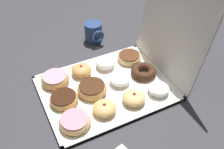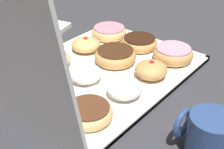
{
  "view_description": "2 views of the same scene",
  "coord_description": "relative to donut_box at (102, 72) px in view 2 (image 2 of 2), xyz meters",
  "views": [
    {
      "loc": [
        0.71,
        -0.33,
        0.78
      ],
      "look_at": [
        -0.04,
        0.05,
        0.03
      ],
      "focal_mm": 41.92,
      "sensor_mm": 36.0,
      "label": 1
    },
    {
      "loc": [
        -0.5,
        0.57,
        0.47
      ],
      "look_at": [
        -0.06,
        0.02,
        0.03
      ],
      "focal_mm": 51.09,
      "sensor_mm": 36.0,
      "label": 2
    }
  ],
  "objects": [
    {
      "name": "ground_plane",
      "position": [
        0.0,
        0.0,
        -0.01
      ],
      "size": [
        3.0,
        3.0,
        0.0
      ],
      "primitive_type": "plane",
      "color": "#333338"
    },
    {
      "name": "donut_box",
      "position": [
        0.0,
        0.0,
        0.0
      ],
      "size": [
        0.4,
        0.52,
        0.01
      ],
      "color": "white",
      "rests_on": "ground"
    },
    {
      "name": "pink_frosted_donut_0",
      "position": [
        -0.12,
        -0.18,
        0.03
      ],
      "size": [
        0.12,
        0.12,
        0.04
      ],
      "color": "tan",
      "rests_on": "donut_box"
    },
    {
      "name": "chocolate_frosted_donut_1",
      "position": [
        -0.0,
        -0.18,
        0.02
      ],
      "size": [
        0.11,
        0.11,
        0.04
      ],
      "color": "tan",
      "rests_on": "donut_box"
    },
    {
      "name": "pink_frosted_donut_2",
      "position": [
        0.12,
        -0.18,
        0.02
      ],
      "size": [
        0.12,
        0.12,
        0.04
      ],
      "color": "#E5B770",
      "rests_on": "donut_box"
    },
    {
      "name": "jelly_filled_donut_3",
      "position": [
        -0.12,
        -0.06,
        0.03
      ],
      "size": [
        0.09,
        0.09,
        0.05
      ],
      "color": "tan",
      "rests_on": "donut_box"
    },
    {
      "name": "chocolate_frosted_donut_4",
      "position": [
        0.0,
        -0.06,
        0.03
      ],
      "size": [
        0.12,
        0.12,
        0.04
      ],
      "color": "tan",
      "rests_on": "donut_box"
    },
    {
      "name": "jelly_filled_donut_5",
      "position": [
        0.12,
        -0.06,
        0.03
      ],
      "size": [
        0.09,
        0.09,
        0.05
      ],
      "color": "tan",
      "rests_on": "donut_box"
    },
    {
      "name": "powdered_filled_donut_6",
      "position": [
        -0.12,
        0.06,
        0.03
      ],
      "size": [
        0.09,
        0.09,
        0.05
      ],
      "color": "white",
      "rests_on": "donut_box"
    },
    {
      "name": "powdered_filled_donut_7",
      "position": [
        -0.0,
        0.06,
        0.02
      ],
      "size": [
        0.09,
        0.09,
        0.04
      ],
      "color": "white",
      "rests_on": "donut_box"
    },
    {
      "name": "jelly_filled_donut_8",
      "position": [
        0.12,
        0.06,
        0.03
      ],
      "size": [
        0.09,
        0.09,
        0.05
      ],
      "color": "#E5B770",
      "rests_on": "donut_box"
    },
    {
      "name": "chocolate_frosted_donut_9",
      "position": [
        -0.12,
        0.18,
        0.02
      ],
      "size": [
        0.11,
        0.11,
        0.03
      ],
      "color": "#E5B770",
      "rests_on": "donut_box"
    },
    {
      "name": "chocolate_cake_ring_donut_10",
      "position": [
        0.0,
        0.18,
        0.02
      ],
      "size": [
        0.11,
        0.11,
        0.04
      ],
      "color": "#381E11",
      "rests_on": "donut_box"
    },
    {
      "name": "powdered_filled_donut_11",
      "position": [
        0.12,
        0.18,
        0.02
      ],
      "size": [
        0.09,
        0.09,
        0.04
      ],
      "color": "white",
      "rests_on": "donut_box"
    },
    {
      "name": "coffee_mug",
      "position": [
        -0.36,
        0.1,
        0.05
      ],
      "size": [
        0.11,
        0.09,
        0.1
      ],
      "color": "navy",
      "rests_on": "ground"
    },
    {
      "name": "napkin_stack",
      "position": [
        0.34,
        -0.11,
        0.0
      ],
      "size": [
        0.14,
        0.14,
        0.02
      ],
      "primitive_type": "cube",
      "rotation": [
        0.0,
        0.0,
        0.26
      ],
      "color": "white",
      "rests_on": "ground"
    }
  ]
}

